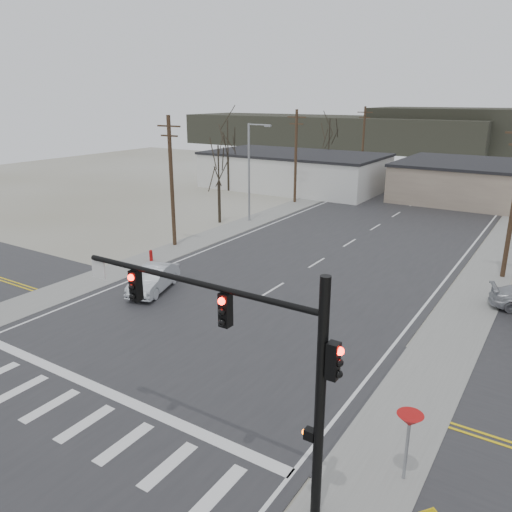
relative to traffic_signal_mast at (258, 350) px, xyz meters
The scene contains 20 objects.
ground 11.07m from the traffic_signal_mast, 141.84° to the left, with size 140.00×140.00×0.00m, color #B7B8B3.
main_road 23.10m from the traffic_signal_mast, 110.42° to the left, with size 18.00×110.00×0.05m, color #27272A.
cross_road 11.07m from the traffic_signal_mast, 141.84° to the left, with size 90.00×10.00×0.04m, color #27272A.
sidewalk_left 32.41m from the traffic_signal_mast, 125.21° to the left, with size 3.00×90.00×0.06m, color gray.
sidewalk_right 26.75m from the traffic_signal_mast, 84.10° to the left, with size 3.00×90.00×0.06m, color gray.
traffic_signal_mast is the anchor object (origin of this frame).
fire_hydrant 23.39m from the traffic_signal_mast, 141.87° to the left, with size 0.24×0.24×0.87m.
yield_sign 5.21m from the traffic_signal_mast, 36.85° to the left, with size 0.80×0.80×2.35m.
building_left_far 52.07m from the traffic_signal_mast, 117.34° to the left, with size 22.30×12.30×4.50m.
upole_left_b 26.60m from the traffic_signal_mast, 136.81° to the left, with size 2.20×0.30×10.00m.
upole_left_c 42.85m from the traffic_signal_mast, 116.91° to the left, with size 2.20×0.30×10.00m.
upole_left_d 61.35m from the traffic_signal_mast, 108.43° to the left, with size 2.20×0.30×10.00m.
streetlight_main 33.84m from the traffic_signal_mast, 123.54° to the left, with size 2.40×0.25×9.00m.
tree_left_near 33.52m from the traffic_signal_mast, 128.57° to the left, with size 3.30×3.30×7.35m.
tree_left_far 56.63m from the traffic_signal_mast, 112.75° to the left, with size 3.96×3.96×8.82m.
tree_left_mid 50.12m from the traffic_signal_mast, 126.63° to the left, with size 3.96×3.96×8.82m.
hill_left 107.17m from the traffic_signal_mast, 113.59° to the left, with size 70.00×18.00×7.00m, color #333026.
sedan_crossing 17.58m from the traffic_signal_mast, 144.02° to the left, with size 1.57×4.51×1.49m, color #B5BAC1.
car_far_a 54.52m from the traffic_signal_mast, 93.16° to the left, with size 1.85×4.55×1.32m, color black.
car_far_b 57.98m from the traffic_signal_mast, 99.08° to the left, with size 1.68×4.18×1.43m, color black.
Camera 1 is at (14.43, -16.54, 11.29)m, focal length 35.00 mm.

